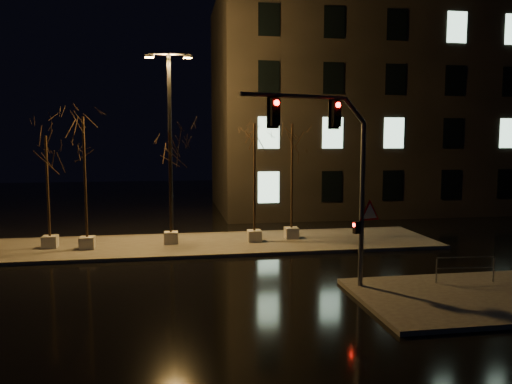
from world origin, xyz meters
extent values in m
plane|color=black|center=(0.00, 0.00, 0.00)|extent=(90.00, 90.00, 0.00)
cube|color=#423F3B|center=(0.00, 6.00, 0.07)|extent=(22.00, 5.00, 0.15)
cube|color=#423F3B|center=(7.50, -3.50, 0.07)|extent=(7.00, 5.00, 0.15)
cube|color=black|center=(14.00, 18.00, 7.50)|extent=(25.00, 12.00, 15.00)
cube|color=#A4A099|center=(-7.33, 6.07, 0.43)|extent=(0.65, 0.65, 0.55)
cylinder|color=black|center=(-7.33, 6.07, 2.98)|extent=(0.11, 0.11, 4.55)
cube|color=#A4A099|center=(-5.61, 5.57, 0.43)|extent=(0.65, 0.65, 0.55)
cylinder|color=black|center=(-5.61, 5.57, 3.40)|extent=(0.11, 0.11, 5.40)
cube|color=#A4A099|center=(-1.86, 6.15, 0.43)|extent=(0.65, 0.65, 0.55)
cylinder|color=black|center=(-1.86, 6.15, 3.05)|extent=(0.11, 0.11, 4.69)
cube|color=#A4A099|center=(2.14, 5.94, 0.43)|extent=(0.65, 0.65, 0.55)
cylinder|color=black|center=(2.14, 5.94, 3.28)|extent=(0.11, 0.11, 5.16)
cube|color=#A4A099|center=(4.10, 6.40, 0.43)|extent=(0.65, 0.65, 0.55)
cylinder|color=black|center=(4.10, 6.40, 3.28)|extent=(0.11, 0.11, 5.17)
cylinder|color=#57595E|center=(4.50, -1.93, 2.89)|extent=(0.16, 0.16, 5.49)
cylinder|color=#57595E|center=(2.00, -2.63, 6.41)|extent=(3.56, 1.12, 0.13)
cube|color=black|center=(3.44, -2.22, 5.90)|extent=(0.32, 0.27, 0.82)
cube|color=black|center=(1.33, -2.82, 5.90)|extent=(0.32, 0.27, 0.82)
cube|color=black|center=(4.31, -1.98, 2.16)|extent=(0.24, 0.21, 0.41)
cone|color=red|center=(4.78, -1.90, 2.62)|extent=(0.92, 0.28, 0.95)
sphere|color=#FF0C07|center=(4.50, -1.93, 6.18)|extent=(0.16, 0.16, 0.16)
cylinder|color=black|center=(-1.83, 6.77, 4.63)|extent=(0.18, 0.18, 8.96)
cylinder|color=black|center=(-1.83, 6.77, 9.11)|extent=(1.97, 0.24, 0.09)
cube|color=#FF9C32|center=(-2.72, 6.83, 8.97)|extent=(0.47, 0.28, 0.18)
cube|color=#FF9C32|center=(-0.94, 6.70, 8.97)|extent=(0.47, 0.28, 0.18)
cylinder|color=#57595E|center=(7.18, -2.11, 0.57)|extent=(0.05, 0.05, 0.85)
cylinder|color=#57595E|center=(9.25, -2.26, 0.57)|extent=(0.05, 0.05, 0.85)
cylinder|color=#57595E|center=(8.21, -2.18, 1.04)|extent=(2.07, 0.19, 0.04)
cylinder|color=#57595E|center=(8.21, -2.18, 0.67)|extent=(2.07, 0.19, 0.04)
camera|label=1|loc=(-1.71, -17.64, 5.09)|focal=35.00mm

